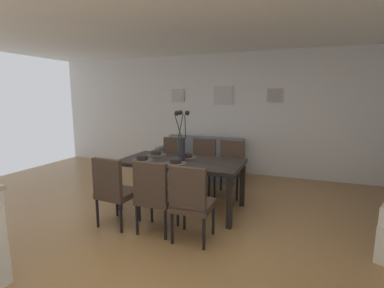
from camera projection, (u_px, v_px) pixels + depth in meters
The scene contains 23 objects.
ground_plane at pixel (169, 236), 3.42m from camera, with size 9.00×9.00×0.00m, color olive.
back_wall_panel at pixel (233, 114), 6.19m from camera, with size 9.00×0.10×2.60m, color silver.
ceiling_panel at pixel (180, 14), 3.35m from camera, with size 9.00×7.20×0.08m, color white.
dining_table at pixel (181, 165), 4.19m from camera, with size 1.80×0.94×0.74m.
dining_chair_near_left at pixel (114, 189), 3.60m from camera, with size 0.47×0.47×0.92m.
dining_chair_near_right at pixel (172, 160), 5.20m from camera, with size 0.44×0.44×0.92m.
dining_chair_far_left at pixel (155, 193), 3.42m from camera, with size 0.45×0.45×0.92m.
dining_chair_far_right at pixel (203, 162), 5.03m from camera, with size 0.47×0.47×0.92m.
dining_chair_mid_left at pixel (191, 200), 3.20m from camera, with size 0.45×0.45×0.92m.
dining_chair_mid_right at pixel (230, 165), 4.82m from camera, with size 0.45×0.45×0.92m.
centerpiece_vase at pixel (181, 141), 4.13m from camera, with size 0.21×0.23×0.73m.
placemat_near_left at pixel (142, 160), 4.18m from camera, with size 0.32×0.32×0.01m, color #4C4742.
bowl_near_left at pixel (142, 158), 4.17m from camera, with size 0.17×0.17×0.07m.
placemat_near_right at pixel (156, 155), 4.56m from camera, with size 0.32×0.32×0.01m, color #4C4742.
bowl_near_right at pixel (156, 152), 4.56m from camera, with size 0.17×0.17×0.07m.
placemat_far_left at pixel (175, 163), 3.98m from camera, with size 0.32×0.32×0.01m, color #4C4742.
bowl_far_left at pixel (175, 161), 3.98m from camera, with size 0.17×0.17×0.07m.
placemat_far_right at pixel (187, 157), 4.37m from camera, with size 0.32×0.32×0.01m, color #4C4742.
bowl_far_right at pixel (187, 155), 4.36m from camera, with size 0.17×0.17×0.07m.
sofa at pixel (201, 162), 6.04m from camera, with size 1.71×0.84×0.80m.
framed_picture_left at pixel (178, 96), 6.52m from camera, with size 0.32×0.03×0.30m.
framed_picture_center at pixel (223, 95), 6.13m from camera, with size 0.42×0.03×0.40m.
framed_picture_right at pixel (275, 95), 5.74m from camera, with size 0.33×0.03×0.30m.
Camera 1 is at (1.43, -2.86, 1.67)m, focal length 26.37 mm.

